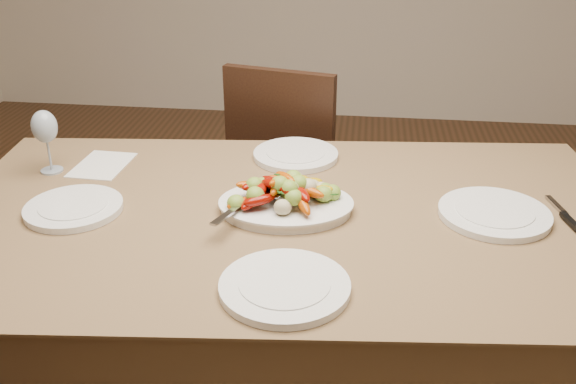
% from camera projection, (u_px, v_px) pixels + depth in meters
% --- Properties ---
extents(dining_table, '(1.93, 1.21, 0.76)m').
position_uv_depth(dining_table, '(288.00, 327.00, 1.87)').
color(dining_table, brown).
rests_on(dining_table, ground).
extents(chair_far, '(0.51, 0.51, 0.95)m').
position_uv_depth(chair_far, '(296.00, 172.00, 2.62)').
color(chair_far, black).
rests_on(chair_far, ground).
extents(serving_platter, '(0.37, 0.29, 0.02)m').
position_uv_depth(serving_platter, '(286.00, 207.00, 1.71)').
color(serving_platter, white).
rests_on(serving_platter, dining_table).
extents(roasted_vegetables, '(0.30, 0.22, 0.09)m').
position_uv_depth(roasted_vegetables, '(286.00, 188.00, 1.68)').
color(roasted_vegetables, '#740A02').
rests_on(roasted_vegetables, serving_platter).
extents(serving_spoon, '(0.29, 0.14, 0.03)m').
position_uv_depth(serving_spoon, '(260.00, 201.00, 1.66)').
color(serving_spoon, '#9EA0A8').
rests_on(serving_spoon, serving_platter).
extents(plate_left, '(0.26, 0.26, 0.02)m').
position_uv_depth(plate_left, '(74.00, 208.00, 1.71)').
color(plate_left, white).
rests_on(plate_left, dining_table).
extents(plate_right, '(0.29, 0.29, 0.02)m').
position_uv_depth(plate_right, '(494.00, 214.00, 1.68)').
color(plate_right, white).
rests_on(plate_right, dining_table).
extents(plate_far, '(0.27, 0.27, 0.02)m').
position_uv_depth(plate_far, '(296.00, 155.00, 2.03)').
color(plate_far, white).
rests_on(plate_far, dining_table).
extents(plate_near, '(0.29, 0.29, 0.02)m').
position_uv_depth(plate_near, '(285.00, 287.00, 1.38)').
color(plate_near, white).
rests_on(plate_near, dining_table).
extents(wine_glass, '(0.08, 0.08, 0.20)m').
position_uv_depth(wine_glass, '(47.00, 140.00, 1.90)').
color(wine_glass, '#8C99A5').
rests_on(wine_glass, dining_table).
extents(menu_card, '(0.16, 0.22, 0.00)m').
position_uv_depth(menu_card, '(102.00, 165.00, 1.98)').
color(menu_card, silver).
rests_on(menu_card, dining_table).
extents(table_knife, '(0.06, 0.20, 0.01)m').
position_uv_depth(table_knife, '(564.00, 215.00, 1.68)').
color(table_knife, '#9EA0A8').
rests_on(table_knife, dining_table).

